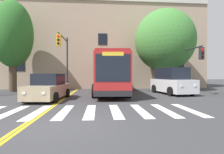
% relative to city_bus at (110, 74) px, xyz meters
% --- Properties ---
extents(ground_plane, '(120.00, 120.00, 0.00)m').
position_rel_city_bus_xyz_m(ground_plane, '(-2.44, -10.28, -1.82)').
color(ground_plane, '#38383A').
extents(crosswalk, '(11.22, 3.33, 0.01)m').
position_rel_city_bus_xyz_m(crosswalk, '(-2.05, -7.98, -1.81)').
color(crosswalk, white).
rests_on(crosswalk, ground).
extents(lane_line_yellow_inner, '(0.12, 36.00, 0.01)m').
position_rel_city_bus_xyz_m(lane_line_yellow_inner, '(-3.64, 6.02, -1.82)').
color(lane_line_yellow_inner, gold).
rests_on(lane_line_yellow_inner, ground).
extents(lane_line_yellow_outer, '(0.12, 36.00, 0.01)m').
position_rel_city_bus_xyz_m(lane_line_yellow_outer, '(-3.48, 6.02, -1.82)').
color(lane_line_yellow_outer, gold).
rests_on(lane_line_yellow_outer, ground).
extents(city_bus, '(3.12, 10.74, 3.42)m').
position_rel_city_bus_xyz_m(city_bus, '(0.00, 0.00, 0.00)').
color(city_bus, '#B22323').
rests_on(city_bus, ground).
extents(car_tan_near_lane, '(2.39, 4.61, 1.79)m').
position_rel_city_bus_xyz_m(car_tan_near_lane, '(-4.51, -3.84, -1.01)').
color(car_tan_near_lane, tan).
rests_on(car_tan_near_lane, ground).
extents(car_white_far_lane, '(2.72, 4.91, 2.35)m').
position_rel_city_bus_xyz_m(car_white_far_lane, '(5.51, -0.98, -0.71)').
color(car_white_far_lane, white).
rests_on(car_white_far_lane, ground).
extents(car_black_behind_bus, '(2.31, 4.47, 1.93)m').
position_rel_city_bus_xyz_m(car_black_behind_bus, '(-0.26, 9.73, -0.95)').
color(car_black_behind_bus, black).
rests_on(car_black_behind_bus, ground).
extents(traffic_light_near_corner, '(0.34, 4.00, 4.64)m').
position_rel_city_bus_xyz_m(traffic_light_near_corner, '(7.30, -0.61, 1.24)').
color(traffic_light_near_corner, '#28282D').
rests_on(traffic_light_near_corner, ground).
extents(traffic_light_overhead, '(0.34, 4.01, 5.70)m').
position_rel_city_bus_xyz_m(traffic_light_overhead, '(-4.41, 1.18, 2.04)').
color(traffic_light_overhead, '#28282D').
rests_on(traffic_light_overhead, ground).
extents(street_tree_curbside_large, '(7.75, 7.21, 8.83)m').
position_rel_city_bus_xyz_m(street_tree_curbside_large, '(6.10, 2.26, 3.65)').
color(street_tree_curbside_large, brown).
rests_on(street_tree_curbside_large, ground).
extents(street_tree_curbside_small, '(4.91, 5.21, 9.26)m').
position_rel_city_bus_xyz_m(street_tree_curbside_small, '(-9.77, 2.33, 4.00)').
color(street_tree_curbside_small, '#4C3D2D').
rests_on(street_tree_curbside_small, ground).
extents(building_facade, '(36.81, 7.39, 11.53)m').
position_rel_city_bus_xyz_m(building_facade, '(-5.46, 8.96, 3.95)').
color(building_facade, tan).
rests_on(building_facade, ground).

